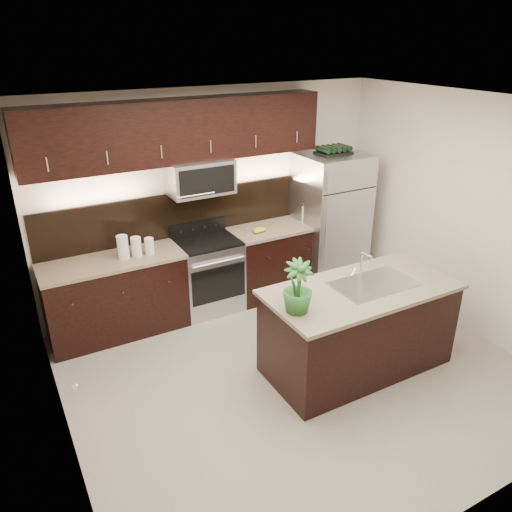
{
  "coord_description": "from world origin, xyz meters",
  "views": [
    {
      "loc": [
        -2.45,
        -3.53,
        3.26
      ],
      "look_at": [
        -0.19,
        0.55,
        1.16
      ],
      "focal_mm": 35.0,
      "sensor_mm": 36.0,
      "label": 1
    }
  ],
  "objects": [
    {
      "name": "island",
      "position": [
        0.6,
        -0.2,
        0.47
      ],
      "size": [
        1.96,
        0.96,
        0.94
      ],
      "color": "black",
      "rests_on": "ground"
    },
    {
      "name": "sink_faucet",
      "position": [
        0.75,
        -0.19,
        0.96
      ],
      "size": [
        0.84,
        0.5,
        0.28
      ],
      "color": "silver",
      "rests_on": "island"
    },
    {
      "name": "ground",
      "position": [
        0.0,
        0.0,
        0.0
      ],
      "size": [
        4.5,
        4.5,
        0.0
      ],
      "primitive_type": "plane",
      "color": "gray",
      "rests_on": "ground"
    },
    {
      "name": "upper_fixtures",
      "position": [
        -0.43,
        1.84,
        2.14
      ],
      "size": [
        3.49,
        0.4,
        1.66
      ],
      "color": "black",
      "rests_on": "counter_run"
    },
    {
      "name": "counter_run",
      "position": [
        -0.46,
        1.69,
        0.47
      ],
      "size": [
        3.51,
        0.65,
        0.94
      ],
      "color": "black",
      "rests_on": "ground"
    },
    {
      "name": "french_press",
      "position": [
        1.17,
        1.64,
        1.07
      ],
      "size": [
        0.12,
        0.12,
        0.34
      ],
      "rotation": [
        0.0,
        0.0,
        -0.43
      ],
      "color": "silver",
      "rests_on": "counter_run"
    },
    {
      "name": "wine_rack",
      "position": [
        1.55,
        1.63,
        1.87
      ],
      "size": [
        0.45,
        0.28,
        0.1
      ],
      "color": "black",
      "rests_on": "refrigerator"
    },
    {
      "name": "bananas",
      "position": [
        0.39,
        1.61,
        0.97
      ],
      "size": [
        0.21,
        0.17,
        0.06
      ],
      "primitive_type": "ellipsoid",
      "rotation": [
        0.0,
        0.0,
        0.17
      ],
      "color": "gold",
      "rests_on": "counter_run"
    },
    {
      "name": "canisters",
      "position": [
        -1.17,
        1.63,
        1.06
      ],
      "size": [
        0.41,
        0.13,
        0.27
      ],
      "rotation": [
        0.0,
        0.0,
        -0.06
      ],
      "color": "silver",
      "rests_on": "counter_run"
    },
    {
      "name": "room_walls",
      "position": [
        -0.11,
        -0.04,
        1.7
      ],
      "size": [
        4.52,
        4.02,
        2.71
      ],
      "color": "beige",
      "rests_on": "ground"
    },
    {
      "name": "plant",
      "position": [
        -0.22,
        -0.27,
        1.19
      ],
      "size": [
        0.31,
        0.31,
        0.5
      ],
      "primitive_type": "imported",
      "rotation": [
        0.0,
        0.0,
        -0.14
      ],
      "color": "#235723",
      "rests_on": "island"
    },
    {
      "name": "refrigerator",
      "position": [
        1.55,
        1.63,
        0.91
      ],
      "size": [
        0.88,
        0.79,
        1.82
      ],
      "primitive_type": "cube",
      "color": "#B2B2B7",
      "rests_on": "ground"
    }
  ]
}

